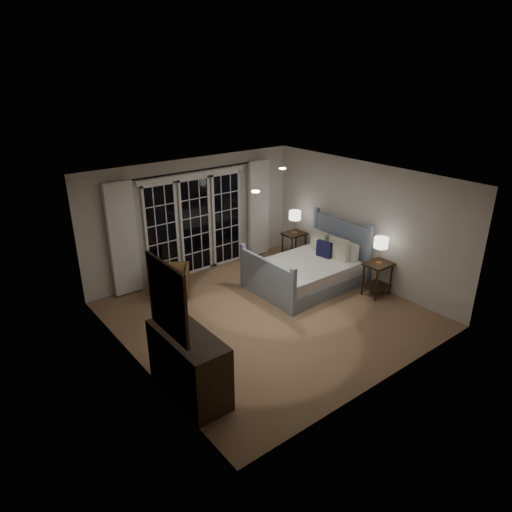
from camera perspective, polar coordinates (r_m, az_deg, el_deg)
floor at (r=8.45m, az=1.51°, el=-7.30°), size 5.00×5.00×0.00m
ceiling at (r=7.52m, az=1.71°, el=9.45°), size 5.00×5.00×0.00m
wall_left at (r=6.72m, az=-15.12°, el=-4.37°), size 0.02×5.00×2.50m
wall_right at (r=9.59m, az=13.24°, el=4.02°), size 0.02×5.00×2.50m
wall_back at (r=9.84m, az=-7.73°, el=4.89°), size 5.00×0.02×2.50m
wall_front at (r=6.36m, az=16.16°, el=-6.12°), size 5.00×0.02×2.50m
french_doors at (r=9.85m, az=-7.56°, el=3.95°), size 2.50×0.04×2.20m
curtain_rod at (r=9.50m, az=-7.73°, el=10.50°), size 3.50×0.03×0.03m
curtain_left at (r=9.09m, az=-16.26°, el=2.01°), size 0.55×0.10×2.25m
curtain_right at (r=10.66m, az=0.30°, el=5.93°), size 0.55×0.10×2.25m
downlight_a at (r=8.47m, az=3.32°, el=10.86°), size 0.12×0.12×0.01m
downlight_b at (r=6.85m, az=-0.04°, el=8.06°), size 0.12×0.12×0.01m
bed at (r=9.45m, az=6.47°, el=-1.88°), size 2.11×1.51×1.22m
nightstand_left at (r=9.26m, az=14.96°, el=-2.18°), size 0.52×0.42×0.68m
nightstand_right at (r=10.65m, az=4.77°, el=1.76°), size 0.50×0.40×0.66m
lamp_left at (r=9.01m, az=15.37°, el=1.57°), size 0.27×0.27×0.53m
lamp_right at (r=10.44m, az=4.89°, el=5.05°), size 0.27×0.27×0.53m
armchair at (r=9.13m, az=-10.40°, el=-3.12°), size 0.90×0.91×0.60m
dresser at (r=6.42m, az=-8.38°, el=-13.24°), size 0.57×1.34×0.95m
mirror at (r=5.77m, az=-11.02°, el=-5.33°), size 0.05×0.85×1.00m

